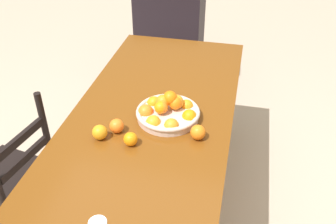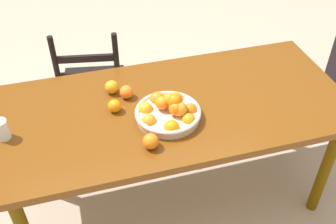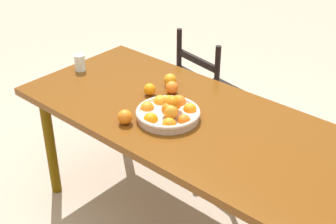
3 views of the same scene
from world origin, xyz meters
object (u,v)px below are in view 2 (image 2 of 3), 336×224
(orange_loose_1, at_px, (151,141))
(orange_loose_3, at_px, (114,106))
(chair_near_window, at_px, (93,88))
(drinking_glass, at_px, (2,130))
(orange_loose_2, at_px, (126,92))
(fruit_bowl, at_px, (168,112))
(dining_table, at_px, (172,116))
(orange_loose_0, at_px, (112,87))

(orange_loose_1, relative_size, orange_loose_3, 1.11)
(chair_near_window, distance_m, drinking_glass, 0.98)
(orange_loose_2, xyz_separation_m, orange_loose_3, (-0.08, -0.10, -0.00))
(fruit_bowl, distance_m, orange_loose_1, 0.23)
(dining_table, height_order, fruit_bowl, fruit_bowl)
(orange_loose_3, bearing_deg, orange_loose_0, 85.03)
(dining_table, height_order, orange_loose_3, orange_loose_3)
(dining_table, bearing_deg, chair_near_window, 116.52)
(chair_near_window, bearing_deg, dining_table, 126.89)
(orange_loose_3, bearing_deg, drinking_glass, -174.63)
(fruit_bowl, bearing_deg, orange_loose_3, 153.57)
(dining_table, xyz_separation_m, fruit_bowl, (-0.05, -0.09, 0.12))
(orange_loose_2, distance_m, drinking_glass, 0.65)
(orange_loose_0, relative_size, drinking_glass, 0.72)
(chair_near_window, height_order, orange_loose_2, chair_near_window)
(orange_loose_1, bearing_deg, orange_loose_3, 110.86)
(orange_loose_0, distance_m, orange_loose_3, 0.16)
(fruit_bowl, bearing_deg, orange_loose_1, -127.03)
(orange_loose_2, distance_m, orange_loose_3, 0.13)
(orange_loose_0, xyz_separation_m, orange_loose_2, (0.07, -0.06, -0.00))
(orange_loose_1, height_order, orange_loose_2, orange_loose_1)
(orange_loose_0, xyz_separation_m, orange_loose_3, (-0.01, -0.16, -0.00))
(orange_loose_1, bearing_deg, drinking_glass, 158.96)
(chair_near_window, height_order, orange_loose_1, chair_near_window)
(dining_table, relative_size, fruit_bowl, 5.64)
(dining_table, distance_m, orange_loose_0, 0.37)
(orange_loose_0, height_order, orange_loose_2, orange_loose_0)
(fruit_bowl, relative_size, drinking_glass, 3.25)
(chair_near_window, relative_size, orange_loose_0, 12.50)
(orange_loose_0, height_order, orange_loose_1, same)
(chair_near_window, distance_m, orange_loose_1, 1.09)
(orange_loose_1, height_order, drinking_glass, drinking_glass)
(chair_near_window, xyz_separation_m, orange_loose_2, (0.14, -0.60, 0.37))
(orange_loose_3, relative_size, drinking_glass, 0.66)
(drinking_glass, bearing_deg, chair_near_window, 56.79)
(dining_table, relative_size, drinking_glass, 18.35)
(orange_loose_0, distance_m, drinking_glass, 0.61)
(dining_table, relative_size, chair_near_window, 2.03)
(orange_loose_2, bearing_deg, dining_table, -31.03)
(dining_table, height_order, chair_near_window, chair_near_window)
(drinking_glass, bearing_deg, fruit_bowl, -5.32)
(dining_table, relative_size, orange_loose_2, 26.13)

